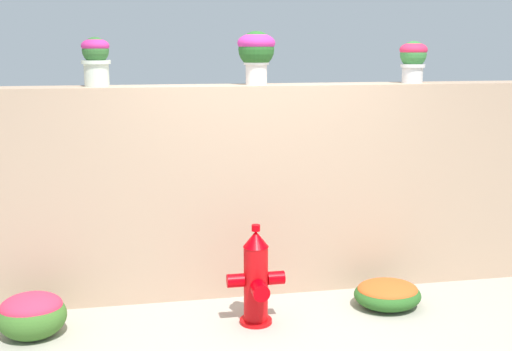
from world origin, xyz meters
name	(u,v)px	position (x,y,z in m)	size (l,w,h in m)	color
ground_plane	(286,343)	(0.00, 0.00, 0.00)	(24.00, 24.00, 0.00)	#A59F90
stone_wall	(257,189)	(0.00, 1.16, 0.94)	(6.31, 0.40, 1.88)	tan
potted_plant_1	(96,58)	(-1.36, 1.15, 2.11)	(0.24, 0.24, 0.41)	beige
potted_plant_2	(256,51)	(-0.01, 1.16, 2.17)	(0.33, 0.33, 0.46)	silver
potted_plant_3	(413,58)	(1.44, 1.15, 2.10)	(0.25, 0.25, 0.38)	silver
fire_hydrant	(256,280)	(-0.16, 0.38, 0.37)	(0.47, 0.38, 0.83)	red
flower_bush_left	(32,313)	(-1.90, 0.48, 0.19)	(0.52, 0.47, 0.36)	#3E7029
flower_bush_right	(387,293)	(1.02, 0.50, 0.12)	(0.58, 0.52, 0.23)	#2B6022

